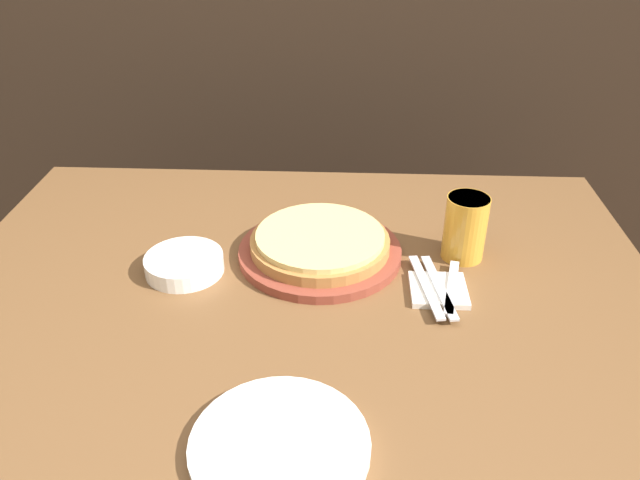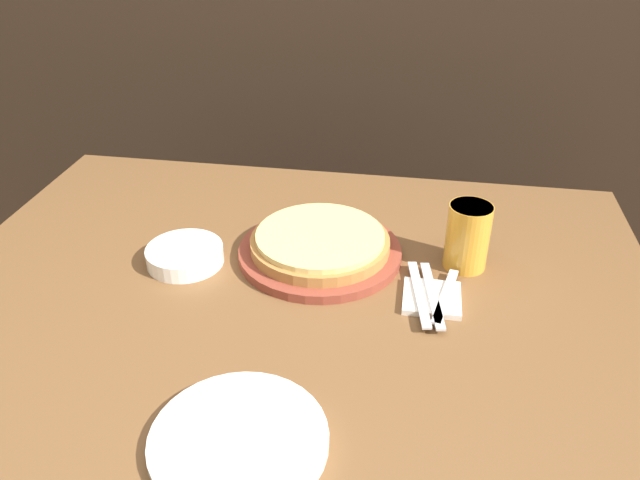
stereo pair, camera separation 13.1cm
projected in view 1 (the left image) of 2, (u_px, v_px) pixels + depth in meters
dining_table at (303, 416)px, 1.41m from camera, size 1.44×1.09×0.70m
pizza_on_board at (320, 246)px, 1.32m from camera, size 0.35×0.35×0.06m
beer_glass at (465, 225)px, 1.30m from camera, size 0.09×0.09×0.14m
dinner_plate at (280, 445)px, 0.89m from camera, size 0.26×0.26×0.02m
side_bowl at (184, 264)px, 1.28m from camera, size 0.16×0.16×0.04m
napkin_stack at (438, 290)px, 1.22m from camera, size 0.11×0.11×0.01m
fork at (426, 286)px, 1.22m from camera, size 0.05×0.21×0.00m
dinner_knife at (439, 286)px, 1.22m from camera, size 0.05×0.21×0.00m
spoon at (452, 287)px, 1.21m from camera, size 0.05×0.18×0.00m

